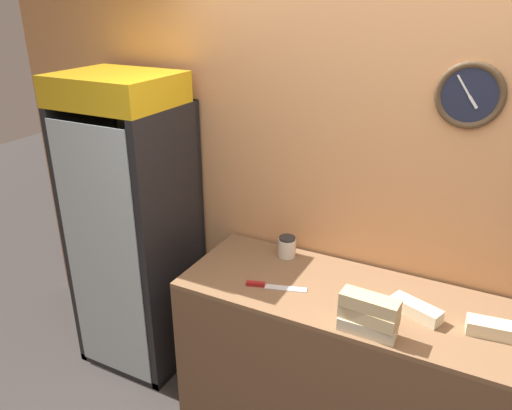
{
  "coord_description": "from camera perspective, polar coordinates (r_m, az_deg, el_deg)",
  "views": [
    {
      "loc": [
        0.56,
        -1.29,
        2.37
      ],
      "look_at": [
        -0.57,
        0.91,
        1.31
      ],
      "focal_mm": 35.0,
      "sensor_mm": 36.0,
      "label": 1
    }
  ],
  "objects": [
    {
      "name": "beverage_cooler",
      "position": [
        3.31,
        -13.41,
        -0.94
      ],
      "size": [
        0.67,
        0.62,
        1.95
      ],
      "color": "black",
      "rests_on": "ground_plane"
    },
    {
      "name": "condiment_jar",
      "position": [
        2.98,
        3.56,
        -4.78
      ],
      "size": [
        0.11,
        0.11,
        0.12
      ],
      "color": "silver",
      "rests_on": "prep_counter"
    },
    {
      "name": "sandwich_flat_left",
      "position": [
        2.6,
        17.8,
        -11.3
      ],
      "size": [
        0.27,
        0.17,
        0.07
      ],
      "color": "beige",
      "rests_on": "prep_counter"
    },
    {
      "name": "wall_back",
      "position": [
        2.83,
        14.04,
        1.34
      ],
      "size": [
        5.2,
        0.09,
        2.7
      ],
      "color": "tan",
      "rests_on": "ground_plane"
    },
    {
      "name": "sandwich_stack_bottom",
      "position": [
        2.42,
        12.6,
        -13.43
      ],
      "size": [
        0.27,
        0.1,
        0.07
      ],
      "color": "beige",
      "rests_on": "prep_counter"
    },
    {
      "name": "prep_counter",
      "position": [
        2.96,
        10.29,
        -17.56
      ],
      "size": [
        1.83,
        0.69,
        0.92
      ],
      "color": "brown",
      "rests_on": "ground_plane"
    },
    {
      "name": "chefs_knife",
      "position": [
        2.7,
        1.36,
        -9.2
      ],
      "size": [
        0.32,
        0.13,
        0.02
      ],
      "color": "silver",
      "rests_on": "prep_counter"
    },
    {
      "name": "sandwich_flat_right",
      "position": [
        2.6,
        26.15,
        -12.73
      ],
      "size": [
        0.3,
        0.13,
        0.07
      ],
      "color": "beige",
      "rests_on": "prep_counter"
    },
    {
      "name": "sandwich_stack_middle",
      "position": [
        2.38,
        12.74,
        -12.16
      ],
      "size": [
        0.27,
        0.12,
        0.07
      ],
      "color": "tan",
      "rests_on": "sandwich_stack_bottom"
    },
    {
      "name": "sandwich_stack_top",
      "position": [
        2.35,
        12.88,
        -10.86
      ],
      "size": [
        0.27,
        0.11,
        0.07
      ],
      "color": "tan",
      "rests_on": "sandwich_stack_middle"
    }
  ]
}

